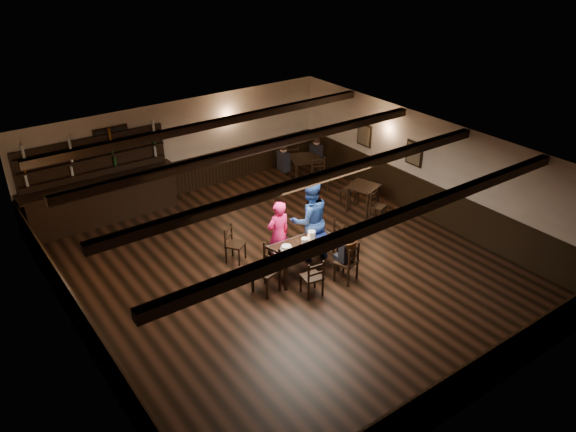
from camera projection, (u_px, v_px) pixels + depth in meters
ground at (285, 269)px, 12.64m from camera, size 10.00×10.00×0.00m
room_shell at (285, 199)px, 11.86m from camera, size 9.02×10.02×2.71m
dining_table at (305, 247)px, 12.20m from camera, size 1.55×0.82×0.75m
chair_near_left at (314, 276)px, 11.53m from camera, size 0.45×0.43×0.86m
chair_near_right at (350, 260)px, 11.98m from camera, size 0.53×0.52×0.92m
chair_end_left at (269, 265)px, 11.69m from camera, size 0.57×0.58×1.03m
chair_end_right at (342, 235)px, 12.94m from camera, size 0.45×0.46×0.91m
chair_far_pushed at (232, 241)px, 12.76m from camera, size 0.55×0.55×0.87m
woman_pink at (278, 234)px, 12.44m from camera, size 0.59×0.39×1.60m
man_blue at (310, 220)px, 12.66m from camera, size 1.08×0.93×1.94m
seated_person at (348, 248)px, 11.88m from camera, size 0.32×0.49×0.79m
cake at (286, 248)px, 11.95m from camera, size 0.26×0.26×0.09m
plate_stack_a at (305, 241)px, 12.12m from camera, size 0.15×0.15×0.15m
plate_stack_b at (312, 235)px, 12.30m from camera, size 0.17×0.17×0.20m
tea_light at (304, 239)px, 12.30m from camera, size 0.06×0.06×0.06m
salt_shaker at (319, 240)px, 12.21m from camera, size 0.04×0.04×0.10m
pepper_shaker at (323, 238)px, 12.28m from camera, size 0.04×0.04×0.09m
drink_glass at (314, 236)px, 12.36m from camera, size 0.06×0.06×0.10m
menu_red at (327, 239)px, 12.34m from camera, size 0.32×0.24×0.00m
menu_blue at (319, 235)px, 12.50m from camera, size 0.41×0.36×0.00m
bar_counter at (101, 194)px, 14.42m from camera, size 3.99×0.70×2.20m
back_table_a at (363, 189)px, 14.87m from camera, size 0.92×0.92×0.75m
back_table_b at (305, 161)px, 16.61m from camera, size 1.14×1.14×0.75m
bg_patron_left at (284, 157)px, 16.26m from camera, size 0.27×0.41×0.80m
bg_patron_right at (316, 149)px, 16.88m from camera, size 0.25×0.38×0.76m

